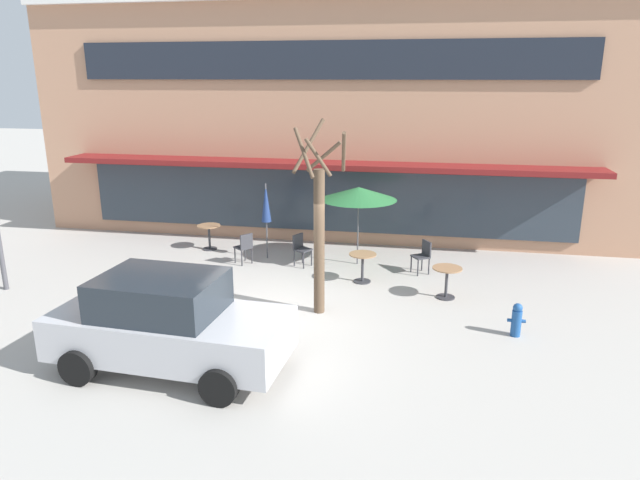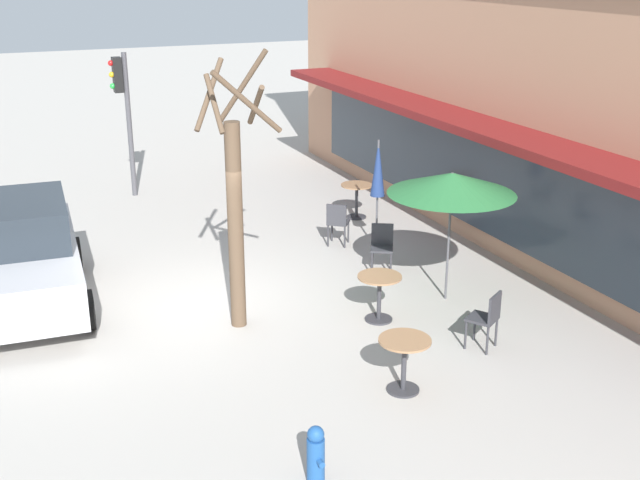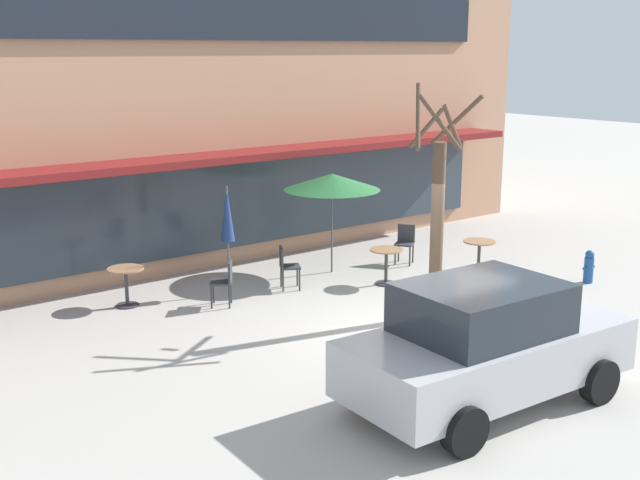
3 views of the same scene
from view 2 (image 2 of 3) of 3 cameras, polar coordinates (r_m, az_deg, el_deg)
The scene contains 13 objects.
ground_plane at distance 13.48m, azimuth -8.87°, elevation -4.69°, with size 80.00×80.00×0.00m, color #ADA8A0.
cafe_table_near_wall at distance 17.66m, azimuth 2.62°, elevation 3.20°, with size 0.70×0.70×0.76m.
cafe_table_streetside at distance 10.71m, azimuth 6.01°, elevation -8.20°, with size 0.70×0.70×0.76m.
cafe_table_by_tree at distance 12.68m, azimuth 4.24°, elevation -3.58°, with size 0.70×0.70×0.76m.
patio_umbrella_green_folded at distance 15.44m, azimuth 4.14°, elevation 5.05°, with size 0.28×0.28×2.20m.
patio_umbrella_cream_folded at distance 13.12m, azimuth 9.36°, elevation 4.00°, with size 2.10×2.10×2.20m.
cafe_chair_0 at distance 15.89m, azimuth 1.25°, elevation 1.38°, with size 0.56×0.56×0.89m.
cafe_chair_1 at distance 11.99m, azimuth 11.81°, elevation -5.33°, with size 0.55×0.55×0.89m.
cafe_chair_2 at distance 14.63m, azimuth 4.43°, elevation -0.31°, with size 0.54×0.54×0.89m.
parked_sedan at distance 13.97m, azimuth -20.59°, elevation -0.99°, with size 4.30×2.20×1.76m.
street_tree at distance 12.07m, azimuth -6.04°, elevation 2.35°, with size 1.24×1.18×4.24m.
traffic_light_pole at distance 19.47m, azimuth -13.82°, elevation 9.59°, with size 0.26×0.44×3.40m.
fire_hydrant at distance 9.05m, azimuth -0.32°, elevation -15.02°, with size 0.36×0.20×0.71m.
Camera 2 is at (11.97, -2.91, 5.49)m, focal length 45.00 mm.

